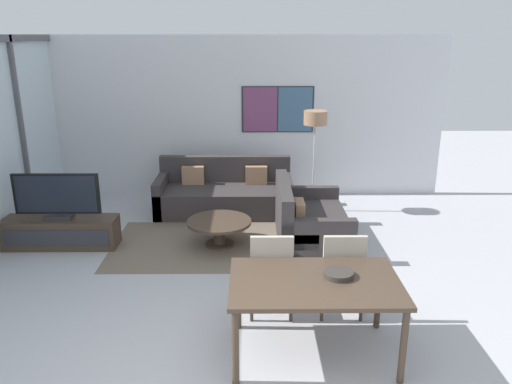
{
  "coord_description": "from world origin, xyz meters",
  "views": [
    {
      "loc": [
        0.28,
        -2.98,
        2.8
      ],
      "look_at": [
        0.33,
        2.86,
        0.95
      ],
      "focal_mm": 35.0,
      "sensor_mm": 36.0,
      "label": 1
    }
  ],
  "objects": [
    {
      "name": "television",
      "position": [
        -2.34,
        3.4,
        0.73
      ],
      "size": [
        1.15,
        0.2,
        0.63
      ],
      "color": "#2D2D33",
      "rests_on": "tv_console"
    },
    {
      "name": "floor_lamp",
      "position": [
        1.28,
        4.83,
        1.43
      ],
      "size": [
        0.37,
        0.37,
        1.66
      ],
      "color": "#2D2D33",
      "rests_on": "ground_plane"
    },
    {
      "name": "wall_back",
      "position": [
        0.02,
        5.79,
        1.4
      ],
      "size": [
        7.31,
        0.09,
        2.8
      ],
      "color": "silver",
      "rests_on": "ground_plane"
    },
    {
      "name": "fruit_bowl",
      "position": [
        1.05,
        1.03,
        0.77
      ],
      "size": [
        0.27,
        0.27,
        0.05
      ],
      "color": "#332D28",
      "rests_on": "dining_table"
    },
    {
      "name": "dining_table",
      "position": [
        0.83,
        0.95,
        0.66
      ],
      "size": [
        1.5,
        0.95,
        0.74
      ],
      "color": "#423326",
      "rests_on": "ground_plane"
    },
    {
      "name": "coffee_table",
      "position": [
        -0.17,
        3.43,
        0.28
      ],
      "size": [
        0.89,
        0.89,
        0.36
      ],
      "color": "#423326",
      "rests_on": "ground_plane"
    },
    {
      "name": "tv_console",
      "position": [
        -2.34,
        3.4,
        0.21
      ],
      "size": [
        1.53,
        0.42,
        0.41
      ],
      "color": "#423326",
      "rests_on": "ground_plane"
    },
    {
      "name": "dining_chair_centre",
      "position": [
        1.19,
        1.61,
        0.51
      ],
      "size": [
        0.46,
        0.46,
        0.93
      ],
      "color": "#B2A899",
      "rests_on": "ground_plane"
    },
    {
      "name": "sofa_side",
      "position": [
        1.03,
        3.52,
        0.27
      ],
      "size": [
        0.95,
        1.54,
        0.86
      ],
      "rotation": [
        0.0,
        0.0,
        1.57
      ],
      "color": "#383333",
      "rests_on": "ground_plane"
    },
    {
      "name": "area_rug",
      "position": [
        -0.17,
        3.43,
        0.0
      ],
      "size": [
        2.97,
        1.76,
        0.01
      ],
      "color": "#706051",
      "rests_on": "ground_plane"
    },
    {
      "name": "dining_chair_left",
      "position": [
        0.47,
        1.61,
        0.51
      ],
      "size": [
        0.46,
        0.46,
        0.93
      ],
      "color": "#B2A899",
      "rests_on": "ground_plane"
    },
    {
      "name": "sofa_main",
      "position": [
        -0.17,
        4.87,
        0.28
      ],
      "size": [
        2.19,
        0.95,
        0.86
      ],
      "color": "#383333",
      "rests_on": "ground_plane"
    }
  ]
}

